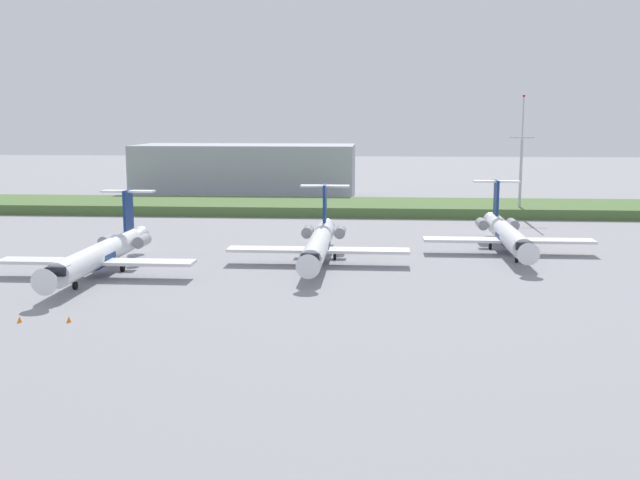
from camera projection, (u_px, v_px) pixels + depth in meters
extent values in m
plane|color=gray|center=(330.00, 239.00, 116.28)|extent=(500.00, 500.00, 0.00)
cube|color=#4C6B38|center=(341.00, 207.00, 150.33)|extent=(320.00, 20.00, 1.88)
cylinder|color=silver|center=(99.00, 255.00, 89.43)|extent=(2.70, 24.00, 2.70)
cone|color=silver|center=(50.00, 279.00, 76.13)|extent=(2.70, 3.00, 2.70)
cone|color=silver|center=(137.00, 237.00, 103.21)|extent=(2.30, 4.00, 2.29)
cube|color=black|center=(58.00, 271.00, 77.93)|extent=(2.02, 1.80, 0.90)
cylinder|color=navy|center=(99.00, 256.00, 89.45)|extent=(2.76, 3.60, 2.76)
cube|color=silver|center=(47.00, 261.00, 88.98)|extent=(11.00, 3.20, 0.36)
cube|color=silver|center=(147.00, 262.00, 88.10)|extent=(11.00, 3.20, 0.36)
cube|color=navy|center=(128.00, 210.00, 99.63)|extent=(0.36, 3.20, 5.20)
cube|color=silver|center=(128.00, 191.00, 99.55)|extent=(6.80, 1.80, 0.24)
cylinder|color=gray|center=(108.00, 240.00, 98.62)|extent=(1.50, 3.40, 1.50)
cylinder|color=gray|center=(142.00, 241.00, 98.29)|extent=(1.50, 3.40, 1.50)
cylinder|color=gray|center=(75.00, 280.00, 82.33)|extent=(0.20, 0.20, 0.65)
cylinder|color=black|center=(75.00, 286.00, 82.42)|extent=(0.30, 0.90, 0.90)
cylinder|color=black|center=(92.00, 268.00, 92.25)|extent=(0.35, 0.90, 0.90)
cylinder|color=black|center=(123.00, 268.00, 91.97)|extent=(0.35, 0.90, 0.90)
cylinder|color=silver|center=(319.00, 244.00, 97.14)|extent=(2.70, 24.00, 2.70)
cone|color=silver|center=(309.00, 264.00, 83.85)|extent=(2.70, 3.00, 2.70)
cone|color=silver|center=(326.00, 228.00, 110.92)|extent=(2.29, 4.00, 2.29)
cube|color=black|center=(311.00, 257.00, 85.64)|extent=(2.03, 1.80, 0.90)
cylinder|color=navy|center=(319.00, 245.00, 97.16)|extent=(2.76, 3.60, 2.76)
cube|color=silver|center=(271.00, 249.00, 96.69)|extent=(11.00, 3.20, 0.36)
cube|color=silver|center=(365.00, 251.00, 95.81)|extent=(11.00, 3.20, 0.36)
cube|color=navy|center=(325.00, 203.00, 107.35)|extent=(0.36, 3.20, 5.20)
cube|color=silver|center=(325.00, 186.00, 107.26)|extent=(6.80, 1.80, 0.24)
cylinder|color=gray|center=(308.00, 232.00, 106.33)|extent=(1.50, 3.40, 1.50)
cylinder|color=gray|center=(340.00, 232.00, 106.00)|extent=(1.50, 3.40, 1.50)
cylinder|color=gray|center=(314.00, 266.00, 90.04)|extent=(0.20, 0.20, 0.65)
cylinder|color=black|center=(314.00, 271.00, 90.13)|extent=(0.30, 0.90, 0.90)
cylinder|color=black|center=(306.00, 256.00, 99.96)|extent=(0.35, 0.90, 0.90)
cylinder|color=black|center=(335.00, 256.00, 99.68)|extent=(0.35, 0.90, 0.90)
cylinder|color=silver|center=(507.00, 235.00, 104.73)|extent=(2.70, 24.00, 2.70)
cone|color=silver|center=(526.00, 252.00, 91.44)|extent=(2.70, 3.00, 2.70)
cone|color=silver|center=(492.00, 221.00, 118.52)|extent=(2.30, 4.00, 2.29)
cube|color=black|center=(523.00, 245.00, 93.24)|extent=(2.02, 1.80, 0.90)
cylinder|color=navy|center=(507.00, 236.00, 104.76)|extent=(2.76, 3.60, 2.76)
cube|color=silver|center=(464.00, 240.00, 104.29)|extent=(11.00, 3.20, 0.36)
cube|color=silver|center=(553.00, 241.00, 103.41)|extent=(11.00, 3.20, 0.36)
cube|color=navy|center=(496.00, 198.00, 114.94)|extent=(0.36, 3.20, 5.20)
cube|color=silver|center=(497.00, 181.00, 114.86)|extent=(6.80, 1.80, 0.24)
cylinder|color=gray|center=(482.00, 224.00, 113.93)|extent=(1.50, 3.40, 1.50)
cylinder|color=gray|center=(513.00, 224.00, 113.59)|extent=(1.50, 3.40, 1.50)
cylinder|color=gray|center=(517.00, 255.00, 97.64)|extent=(0.20, 0.20, 0.65)
cylinder|color=black|center=(516.00, 259.00, 97.72)|extent=(0.30, 0.90, 0.90)
cylinder|color=black|center=(490.00, 246.00, 107.56)|extent=(0.35, 0.90, 0.90)
cylinder|color=black|center=(518.00, 246.00, 107.27)|extent=(0.35, 0.90, 0.90)
cylinder|color=#B2B2B7|center=(521.00, 179.00, 141.21)|extent=(0.50, 0.50, 14.20)
cylinder|color=#B2B2B7|center=(523.00, 119.00, 139.48)|extent=(0.28, 0.28, 7.65)
cube|color=#B2B2B7|center=(522.00, 138.00, 140.02)|extent=(4.40, 0.20, 0.20)
sphere|color=red|center=(524.00, 96.00, 138.84)|extent=(0.50, 0.50, 0.50)
cube|color=#9EA3AD|center=(246.00, 171.00, 177.78)|extent=(49.91, 20.06, 12.02)
cone|color=orange|center=(20.00, 319.00, 69.31)|extent=(0.44, 0.44, 0.55)
cone|color=orange|center=(69.00, 319.00, 69.35)|extent=(0.44, 0.44, 0.55)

